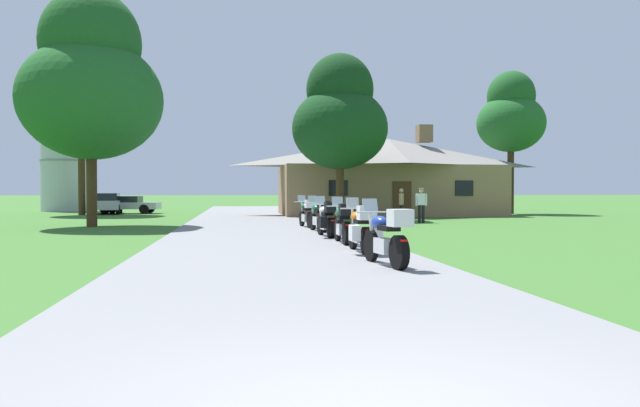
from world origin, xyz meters
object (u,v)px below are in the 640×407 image
(parked_silver_suv_far_left, at_px, (106,202))
(bystander_white_shirt_beside_signpost, at_px, (421,203))
(tree_right_of_lodge, at_px, (511,116))
(motorcycle_blue_nearest_to_camera, at_px, (387,237))
(bystander_tan_shirt_near_lodge, at_px, (401,203))
(tree_by_lodge_front, at_px, (340,117))
(metal_silo_distant, at_px, (64,155))
(motorcycle_green_fifth_in_row, at_px, (319,216))
(motorcycle_white_fourth_in_row, at_px, (328,220))
(motorcycle_orange_second_in_row, at_px, (362,230))
(tree_left_far, at_px, (81,93))
(motorcycle_green_farthest_in_row, at_px, (307,213))
(motorcycle_green_third_in_row, at_px, (343,223))
(tree_left_near, at_px, (91,83))
(parked_silver_sedan_far_left, at_px, (127,204))

(parked_silver_suv_far_left, bearing_deg, bystander_white_shirt_beside_signpost, -46.78)
(tree_right_of_lodge, bearing_deg, motorcycle_blue_nearest_to_camera, -118.97)
(bystander_tan_shirt_near_lodge, height_order, bystander_white_shirt_beside_signpost, bystander_white_shirt_beside_signpost)
(tree_by_lodge_front, height_order, metal_silo_distant, tree_by_lodge_front)
(bystander_tan_shirt_near_lodge, relative_size, metal_silo_distant, 0.19)
(motorcycle_green_fifth_in_row, distance_m, tree_by_lodge_front, 11.92)
(motorcycle_blue_nearest_to_camera, relative_size, motorcycle_white_fourth_in_row, 1.00)
(motorcycle_white_fourth_in_row, distance_m, bystander_white_shirt_beside_signpost, 10.90)
(motorcycle_orange_second_in_row, height_order, tree_left_far, tree_left_far)
(motorcycle_green_farthest_in_row, relative_size, metal_silo_distant, 0.24)
(tree_by_lodge_front, bearing_deg, bystander_tan_shirt_near_lodge, -42.95)
(bystander_tan_shirt_near_lodge, xyz_separation_m, bystander_white_shirt_beside_signpost, (0.54, -1.62, 0.02))
(motorcycle_green_third_in_row, bearing_deg, motorcycle_green_fifth_in_row, 89.71)
(motorcycle_green_third_in_row, relative_size, tree_left_near, 0.21)
(motorcycle_green_fifth_in_row, height_order, bystander_white_shirt_beside_signpost, bystander_white_shirt_beside_signpost)
(motorcycle_orange_second_in_row, relative_size, motorcycle_green_farthest_in_row, 1.00)
(tree_left_far, bearing_deg, tree_left_near, -74.97)
(tree_by_lodge_front, bearing_deg, motorcycle_blue_nearest_to_camera, -97.07)
(motorcycle_blue_nearest_to_camera, relative_size, parked_silver_sedan_far_left, 0.48)
(motorcycle_white_fourth_in_row, relative_size, metal_silo_distant, 0.24)
(motorcycle_green_third_in_row, height_order, motorcycle_white_fourth_in_row, same)
(motorcycle_blue_nearest_to_camera, height_order, tree_right_of_lodge, tree_right_of_lodge)
(parked_silver_sedan_far_left, bearing_deg, tree_right_of_lodge, -93.58)
(bystander_white_shirt_beside_signpost, height_order, metal_silo_distant, metal_silo_distant)
(tree_by_lodge_front, relative_size, metal_silo_distant, 1.03)
(motorcycle_green_fifth_in_row, bearing_deg, parked_silver_suv_far_left, 111.12)
(metal_silo_distant, height_order, parked_silver_suv_far_left, metal_silo_distant)
(motorcycle_green_fifth_in_row, distance_m, tree_left_far, 24.34)
(parked_silver_sedan_far_left, bearing_deg, bystander_white_shirt_beside_signpost, -127.84)
(motorcycle_green_farthest_in_row, bearing_deg, parked_silver_sedan_far_left, 111.68)
(bystander_white_shirt_beside_signpost, height_order, tree_right_of_lodge, tree_right_of_lodge)
(tree_left_far, bearing_deg, metal_silo_distant, 111.22)
(motorcycle_white_fourth_in_row, distance_m, parked_silver_suv_far_left, 26.37)
(motorcycle_orange_second_in_row, height_order, parked_silver_suv_far_left, parked_silver_suv_far_left)
(metal_silo_distant, bearing_deg, parked_silver_sedan_far_left, -47.75)
(motorcycle_green_fifth_in_row, xyz_separation_m, tree_right_of_lodge, (15.44, 17.53, 6.02))
(tree_left_far, bearing_deg, bystander_white_shirt_beside_signpost, -34.71)
(motorcycle_green_fifth_in_row, xyz_separation_m, tree_left_far, (-12.86, 19.35, 7.26))
(motorcycle_white_fourth_in_row, distance_m, motorcycle_green_farthest_in_row, 5.41)
(motorcycle_blue_nearest_to_camera, height_order, metal_silo_distant, metal_silo_distant)
(tree_left_near, bearing_deg, tree_by_lodge_front, 24.34)
(motorcycle_green_fifth_in_row, height_order, tree_right_of_lodge, tree_right_of_lodge)
(motorcycle_orange_second_in_row, height_order, parked_silver_sedan_far_left, motorcycle_orange_second_in_row)
(motorcycle_white_fourth_in_row, distance_m, tree_left_far, 26.53)
(tree_right_of_lodge, distance_m, tree_left_near, 27.41)
(tree_left_far, xyz_separation_m, tree_right_of_lodge, (28.30, -1.82, -1.23))
(motorcycle_orange_second_in_row, bearing_deg, tree_right_of_lodge, 57.17)
(motorcycle_orange_second_in_row, height_order, tree_right_of_lodge, tree_right_of_lodge)
(bystander_tan_shirt_near_lodge, xyz_separation_m, tree_left_far, (-18.12, 11.31, 6.94))
(motorcycle_green_farthest_in_row, bearing_deg, motorcycle_green_fifth_in_row, -93.89)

